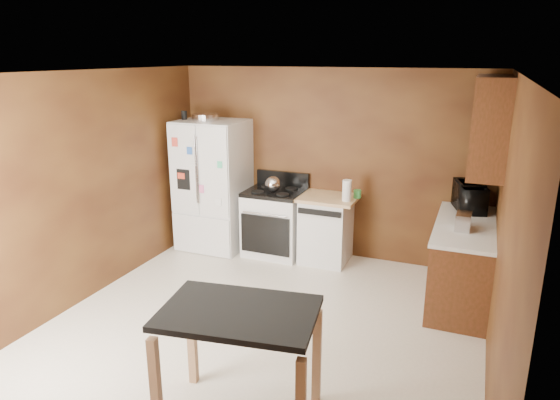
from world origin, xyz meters
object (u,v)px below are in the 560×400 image
Objects in this scene: paper_towel at (347,190)px; gas_range at (275,222)px; pen_cup at (184,115)px; green_canister at (357,194)px; dishwasher at (326,228)px; island at (239,329)px; kettle at (273,184)px; refrigerator at (213,185)px; toaster at (463,221)px; microwave at (469,198)px; roasting_pan at (206,117)px.

paper_towel is 1.16m from gas_range.
pen_cup reaches higher than green_canister.
island is at bearing -84.49° from dishwasher.
kettle is 0.12× the size of refrigerator.
refrigerator is (-3.32, 0.63, -0.09)m from toaster.
toaster reaches higher than dishwasher.
toaster is (3.70, -0.58, -0.87)m from pen_cup.
paper_towel is 0.50× the size of microwave.
paper_towel is at bearing 158.17° from toaster.
green_canister is 0.09× the size of island.
green_canister is at bearing 72.10° from microwave.
kettle is 0.55m from gas_range.
roasting_pan is 0.20× the size of refrigerator.
microwave is (3.73, 0.16, -0.81)m from pen_cup.
roasting_pan reaches higher than microwave.
kettle is 1.11m from green_canister.
kettle is 0.92m from refrigerator.
pen_cup is 3.85m from toaster.
refrigerator reaches higher than island.
microwave reaches higher than kettle.
microwave is at bearing -1.82° from green_canister.
dishwasher is at bearing 3.93° from roasting_pan.
pen_cup is 0.06× the size of refrigerator.
kettle is 0.91m from dishwasher.
gas_range is (0.96, 0.09, -1.38)m from roasting_pan.
gas_range is 0.91× the size of island.
toaster is at bearing -31.09° from green_canister.
roasting_pan reaches higher than paper_towel.
dishwasher is (-1.69, 0.71, -0.54)m from toaster.
microwave is (2.44, 0.13, 0.04)m from kettle.
roasting_pan reaches higher than green_canister.
paper_towel reaches higher than dishwasher.
toaster is at bearing -8.95° from pen_cup.
roasting_pan is at bearing 171.74° from toaster.
green_canister is 1.53m from toaster.
green_canister is 1.34m from microwave.
roasting_pan is 1.74× the size of kettle.
green_canister is 0.63m from dishwasher.
island reaches higher than dishwasher.
kettle is 1.98× the size of green_canister.
island is at bearing -71.45° from kettle.
refrigerator is at bearing -175.34° from green_canister.
island is (-1.39, -2.42, -0.23)m from toaster.
kettle is 0.19× the size of gas_range.
toaster is (1.31, -0.79, 0.05)m from green_canister.
paper_towel is 1.92m from refrigerator.
paper_towel reaches higher than green_canister.
paper_towel reaches higher than kettle.
gas_range is at bearing -178.06° from dishwasher.
roasting_pan is 0.33m from pen_cup.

